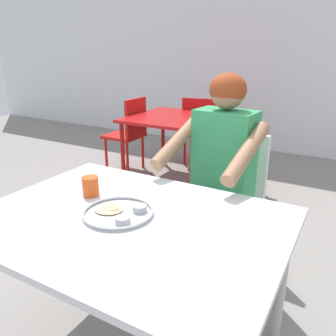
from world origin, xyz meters
The scene contains 10 objects.
back_wall centered at (0.00, 3.84, 1.70)m, with size 12.00×0.12×3.40m, color white.
table_foreground centered at (0.03, -0.01, 0.66)m, with size 1.27×0.93×0.72m.
thali_tray centered at (-0.02, -0.01, 0.73)m, with size 0.30×0.30×0.03m.
drinking_cup centered at (-0.26, 0.09, 0.77)m, with size 0.08×0.08×0.09m.
chair_foreground centered at (0.15, 0.92, 0.51)m, with size 0.43×0.47×0.88m.
diner_foreground centered at (0.14, 0.70, 0.75)m, with size 0.52×0.58×1.26m.
table_background_red centered at (-0.90, 2.11, 0.63)m, with size 0.92×0.95×0.71m.
chair_red_left centered at (-1.50, 2.11, 0.49)m, with size 0.40×0.40×0.86m.
chair_red_right centered at (-0.25, 2.11, 0.50)m, with size 0.46×0.44×0.86m.
chair_red_far centered at (-0.86, 2.72, 0.49)m, with size 0.50×0.48×0.84m.
Camera 1 is at (0.79, -1.01, 1.38)m, focal length 36.05 mm.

